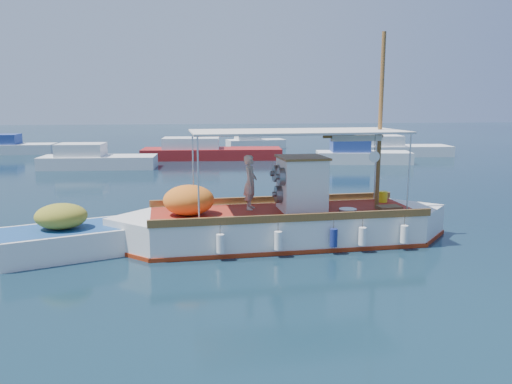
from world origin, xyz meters
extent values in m
plane|color=black|center=(0.00, 0.00, 0.00)|extent=(160.00, 160.00, 0.00)
cube|color=white|center=(-0.78, -0.71, 0.37)|extent=(8.11, 3.10, 1.17)
cube|color=white|center=(-4.76, -0.93, 0.37)|extent=(2.66, 2.66, 1.17)
cube|color=white|center=(3.20, -0.48, 0.37)|extent=(2.66, 2.66, 1.17)
cube|color=#982A0E|center=(-0.78, -0.71, 0.02)|extent=(8.22, 3.20, 0.19)
cube|color=maroon|center=(-0.78, -0.71, 0.94)|extent=(8.09, 2.89, 0.06)
cube|color=brown|center=(-0.86, 0.63, 1.06)|extent=(8.07, 0.56, 0.21)
cube|color=brown|center=(-0.71, -2.04, 1.06)|extent=(8.07, 0.56, 0.21)
cube|color=white|center=(-0.25, -0.68, 1.75)|extent=(1.35, 1.45, 1.59)
cube|color=brown|center=(-0.25, -0.68, 2.58)|extent=(1.46, 1.56, 0.06)
cylinder|color=slate|center=(-0.92, -1.06, 2.07)|extent=(0.26, 0.54, 0.53)
cylinder|color=slate|center=(-0.96, -0.38, 2.07)|extent=(0.26, 0.54, 0.53)
cylinder|color=slate|center=(-0.94, -0.72, 1.49)|extent=(0.26, 0.54, 0.53)
cylinder|color=brown|center=(2.19, -0.54, 3.61)|extent=(0.13, 0.13, 5.31)
cylinder|color=brown|center=(1.34, -0.59, 3.19)|extent=(1.91, 0.19, 0.09)
cylinder|color=silver|center=(-3.50, 0.31, 2.15)|extent=(0.05, 0.05, 2.39)
cylinder|color=silver|center=(-3.37, -2.02, 2.15)|extent=(0.05, 0.05, 2.39)
cylinder|color=silver|center=(2.55, 0.65, 2.15)|extent=(0.05, 0.05, 2.39)
cylinder|color=silver|center=(2.68, -1.68, 2.15)|extent=(0.05, 0.05, 2.39)
cube|color=silver|center=(-0.41, -0.69, 3.37)|extent=(6.40, 2.90, 0.04)
ellipsoid|color=orange|center=(-3.65, -0.87, 1.40)|extent=(1.56, 1.35, 0.89)
cube|color=yellow|center=(0.56, -0.04, 1.17)|extent=(0.28, 0.21, 0.43)
cylinder|color=yellow|center=(2.68, 0.24, 1.14)|extent=(0.34, 0.34, 0.36)
cube|color=brown|center=(2.42, -0.95, 1.02)|extent=(0.72, 0.52, 0.13)
cylinder|color=#B2B2B2|center=(1.05, -1.19, 1.02)|extent=(0.56, 0.56, 0.13)
cylinder|color=white|center=(1.61, -1.69, 2.69)|extent=(0.32, 0.05, 0.32)
cylinder|color=white|center=(-2.82, -2.31, 0.48)|extent=(0.22, 0.22, 0.51)
cylinder|color=navy|center=(0.36, -2.13, 0.48)|extent=(0.22, 0.22, 0.51)
cylinder|color=white|center=(2.48, -2.01, 0.48)|extent=(0.22, 0.22, 0.51)
imported|color=#B9AA99|center=(-1.78, -0.32, 1.80)|extent=(0.55, 0.69, 1.67)
cube|color=white|center=(-6.35, -0.94, 0.27)|extent=(5.31, 3.53, 0.97)
cube|color=white|center=(-4.02, -0.08, 0.27)|extent=(1.81, 1.81, 0.97)
cube|color=navy|center=(-6.35, -0.94, 0.73)|extent=(5.24, 3.33, 0.05)
ellipsoid|color=olive|center=(-7.15, -1.24, 1.11)|extent=(1.73, 1.58, 0.71)
cube|color=silver|center=(-9.49, 17.49, 0.30)|extent=(7.29, 2.78, 1.00)
cube|color=silver|center=(-10.56, 17.54, 1.20)|extent=(2.97, 2.19, 0.80)
cube|color=maroon|center=(-2.09, 21.83, 0.30)|extent=(10.38, 3.47, 1.00)
cube|color=silver|center=(-3.62, 21.93, 1.20)|extent=(4.23, 2.64, 0.80)
cube|color=silver|center=(8.24, 18.00, 0.30)|extent=(6.65, 3.11, 1.00)
cube|color=navy|center=(7.29, 18.14, 1.20)|extent=(2.80, 2.22, 0.80)
cube|color=silver|center=(12.32, 22.36, 0.30)|extent=(8.75, 3.28, 1.00)
cube|color=silver|center=(11.04, 22.46, 1.20)|extent=(3.59, 2.48, 0.80)
cube|color=silver|center=(-17.91, 27.61, 0.30)|extent=(6.17, 2.31, 1.00)
cube|color=navy|center=(-18.84, 27.61, 1.20)|extent=(2.47, 1.96, 0.80)
cube|color=silver|center=(2.21, 30.00, 0.30)|extent=(5.45, 2.86, 1.00)
cube|color=silver|center=(1.44, 29.86, 1.20)|extent=(2.33, 2.03, 0.80)
camera|label=1|loc=(-3.49, -15.24, 4.24)|focal=35.00mm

